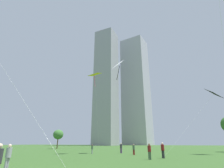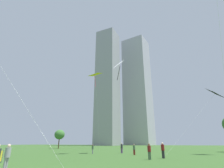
{
  "view_description": "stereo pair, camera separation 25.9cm",
  "coord_description": "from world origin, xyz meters",
  "views": [
    {
      "loc": [
        8.29,
        -9.11,
        1.84
      ],
      "look_at": [
        -0.5,
        13.01,
        10.0
      ],
      "focal_mm": 27.51,
      "sensor_mm": 36.0,
      "label": 1
    },
    {
      "loc": [
        8.53,
        -9.01,
        1.84
      ],
      "look_at": [
        -0.5,
        13.01,
        10.0
      ],
      "focal_mm": 27.51,
      "sensor_mm": 36.0,
      "label": 2
    }
  ],
  "objects": [
    {
      "name": "kite_flying_3",
      "position": [
        14.44,
        25.35,
        10.23
      ],
      "size": [
        10.34,
        7.59,
        11.19
      ],
      "color": "silver",
      "rests_on": "ground"
    },
    {
      "name": "person_standing_1",
      "position": [
        5.69,
        14.79,
        1.08
      ],
      "size": [
        0.42,
        0.42,
        1.87
      ],
      "rotation": [
        0.0,
        0.0,
        2.84
      ],
      "color": "#2D2D33",
      "rests_on": "ground"
    },
    {
      "name": "kite_flying_0",
      "position": [
        -2.6,
        21.71,
        17.31
      ],
      "size": [
        3.26,
        9.18,
        18.59
      ],
      "color": "silver",
      "rests_on": "ground"
    },
    {
      "name": "distant_highrise_0",
      "position": [
        -26.05,
        135.57,
        47.85
      ],
      "size": [
        23.81,
        21.3,
        95.69
      ],
      "primitive_type": "cube",
      "rotation": [
        0.0,
        0.0,
        -0.17
      ],
      "color": "#A8A8AD",
      "rests_on": "ground"
    },
    {
      "name": "person_standing_3",
      "position": [
        -3.39,
        0.36,
        1.01
      ],
      "size": [
        0.39,
        0.39,
        1.75
      ],
      "rotation": [
        0.0,
        0.0,
        1.74
      ],
      "color": "gray",
      "rests_on": "ground"
    },
    {
      "name": "person_standing_2",
      "position": [
        -2.74,
        23.25,
        1.05
      ],
      "size": [
        0.4,
        0.4,
        1.81
      ],
      "rotation": [
        0.0,
        0.0,
        0.35
      ],
      "color": "#593372",
      "rests_on": "ground"
    },
    {
      "name": "park_tree_0",
      "position": [
        -29.67,
        38.72,
        4.36
      ],
      "size": [
        3.24,
        3.24,
        5.92
      ],
      "color": "brown",
      "rests_on": "ground"
    },
    {
      "name": "person_standing_4",
      "position": [
        4.46,
        12.3,
        1.02
      ],
      "size": [
        0.39,
        0.39,
        1.76
      ],
      "rotation": [
        0.0,
        0.0,
        0.33
      ],
      "color": "#3F593F",
      "rests_on": "ground"
    },
    {
      "name": "person_standing_0",
      "position": [
        -6.73,
        19.3,
        0.89
      ],
      "size": [
        0.34,
        0.34,
        1.54
      ],
      "rotation": [
        0.0,
        0.0,
        5.53
      ],
      "color": "gray",
      "rests_on": "ground"
    },
    {
      "name": "distant_highrise_1",
      "position": [
        -42.28,
        105.82,
        45.08
      ],
      "size": [
        16.0,
        15.08,
        90.15
      ],
      "primitive_type": "cube",
      "rotation": [
        0.0,
        0.0,
        -0.07
      ],
      "color": "#939399",
      "rests_on": "ground"
    },
    {
      "name": "person_standing_5",
      "position": [
        0.72,
        19.36,
        0.95
      ],
      "size": [
        0.37,
        0.37,
        1.65
      ],
      "rotation": [
        0.0,
        0.0,
        3.71
      ],
      "color": "maroon",
      "rests_on": "ground"
    },
    {
      "name": "kite_flying_5",
      "position": [
        -6.48,
        18.89,
        14.52
      ],
      "size": [
        4.21,
        10.08,
        15.19
      ],
      "color": "silver",
      "rests_on": "ground"
    }
  ]
}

